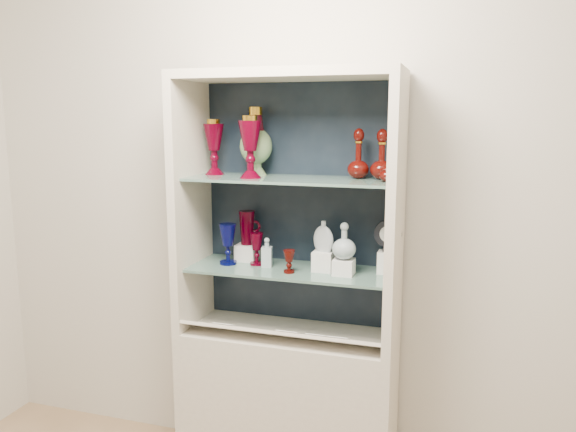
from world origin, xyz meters
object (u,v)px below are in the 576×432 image
(clear_square_bottle, at_px, (267,252))
(cameo_medallion, at_px, (388,235))
(ruby_decanter_a, at_px, (359,151))
(ruby_pitcher, at_px, (247,228))
(cobalt_goblet, at_px, (228,244))
(pedestal_lamp_left, at_px, (214,147))
(ruby_goblet_tall, at_px, (257,249))
(ruby_decanter_b, at_px, (382,153))
(ruby_goblet_small, at_px, (289,262))
(pedestal_lamp_right, at_px, (250,147))
(clear_round_decanter, at_px, (344,242))
(flat_flask, at_px, (323,236))
(enamel_urn, at_px, (256,141))
(lidded_bowl, at_px, (388,172))

(clear_square_bottle, bearing_deg, cameo_medallion, 5.87)
(ruby_decanter_a, relative_size, ruby_pitcher, 1.52)
(cobalt_goblet, bearing_deg, pedestal_lamp_left, 147.64)
(ruby_goblet_tall, bearing_deg, cameo_medallion, 3.63)
(ruby_decanter_b, bearing_deg, ruby_decanter_a, 176.70)
(cobalt_goblet, height_order, ruby_goblet_small, cobalt_goblet)
(pedestal_lamp_left, xyz_separation_m, cameo_medallion, (0.83, 0.01, -0.38))
(pedestal_lamp_right, height_order, clear_round_decanter, pedestal_lamp_right)
(ruby_goblet_small, xyz_separation_m, flat_flask, (0.14, 0.08, 0.11))
(ruby_decanter_b, height_order, clear_round_decanter, ruby_decanter_b)
(enamel_urn, xyz_separation_m, ruby_goblet_tall, (0.02, -0.06, -0.50))
(pedestal_lamp_right, height_order, clear_square_bottle, pedestal_lamp_right)
(ruby_goblet_tall, bearing_deg, ruby_pitcher, 137.88)
(ruby_pitcher, distance_m, clear_square_bottle, 0.18)
(clear_square_bottle, distance_m, flat_flask, 0.28)
(cobalt_goblet, relative_size, clear_square_bottle, 1.40)
(ruby_decanter_a, relative_size, flat_flask, 1.71)
(lidded_bowl, bearing_deg, clear_round_decanter, -179.01)
(ruby_decanter_b, distance_m, ruby_goblet_tall, 0.73)
(enamel_urn, relative_size, ruby_goblet_tall, 2.05)
(cobalt_goblet, distance_m, clear_square_bottle, 0.20)
(ruby_decanter_a, distance_m, clear_square_bottle, 0.63)
(clear_square_bottle, xyz_separation_m, clear_round_decanter, (0.37, -0.03, 0.08))
(ruby_goblet_small, height_order, clear_round_decanter, clear_round_decanter)
(flat_flask, xyz_separation_m, cameo_medallion, (0.28, 0.05, 0.01))
(ruby_goblet_tall, distance_m, cameo_medallion, 0.62)
(cameo_medallion, bearing_deg, enamel_urn, 166.80)
(ruby_pitcher, xyz_separation_m, flat_flask, (0.40, -0.07, 0.00))
(ruby_pitcher, bearing_deg, pedestal_lamp_left, -171.53)
(ruby_goblet_tall, bearing_deg, enamel_urn, 109.07)
(enamel_urn, bearing_deg, flat_flask, -11.82)
(ruby_goblet_tall, relative_size, ruby_goblet_small, 1.49)
(pedestal_lamp_right, relative_size, ruby_decanter_a, 1.11)
(pedestal_lamp_right, height_order, cameo_medallion, pedestal_lamp_right)
(pedestal_lamp_right, distance_m, cameo_medallion, 0.73)
(pedestal_lamp_right, relative_size, clear_round_decanter, 1.75)
(cameo_medallion, bearing_deg, clear_round_decanter, -165.70)
(pedestal_lamp_right, bearing_deg, enamel_urn, 99.76)
(ruby_goblet_small, height_order, clear_square_bottle, clear_square_bottle)
(enamel_urn, relative_size, ruby_goblet_small, 3.05)
(pedestal_lamp_left, xyz_separation_m, cobalt_goblet, (0.08, -0.05, -0.45))
(pedestal_lamp_left, relative_size, ruby_goblet_tall, 1.68)
(lidded_bowl, height_order, ruby_goblet_small, lidded_bowl)
(enamel_urn, xyz_separation_m, lidded_bowl, (0.63, -0.11, -0.12))
(cobalt_goblet, bearing_deg, cameo_medallion, 4.99)
(enamel_urn, bearing_deg, ruby_pitcher, 178.53)
(ruby_decanter_b, distance_m, clear_square_bottle, 0.70)
(cobalt_goblet, bearing_deg, ruby_decanter_b, 5.38)
(flat_flask, xyz_separation_m, clear_round_decanter, (0.10, -0.04, -0.01))
(lidded_bowl, distance_m, cameo_medallion, 0.30)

